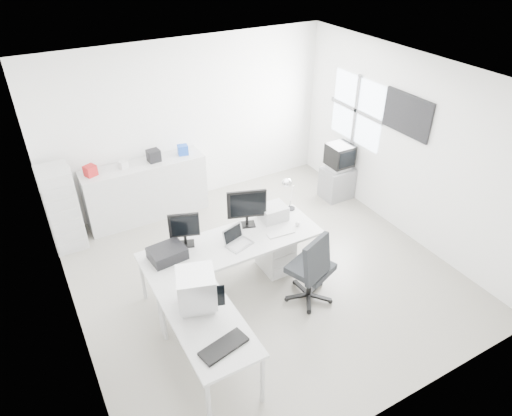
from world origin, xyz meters
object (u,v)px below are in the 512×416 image
office_chair (311,265)px  sideboard (146,190)px  main_desk (233,264)px  crt_tv (340,157)px  lcd_monitor_small (184,229)px  filing_cabinet (62,208)px  laptop (239,238)px  drawer_pedestal (275,251)px  tv_cabinet (337,183)px  side_desk (209,345)px  laser_printer (273,212)px  lcd_monitor_large (247,208)px  crt_monitor (196,289)px  inkjet_printer (167,253)px

office_chair → sideboard: bearing=91.3°
main_desk → crt_tv: crt_tv is taller
lcd_monitor_small → filing_cabinet: size_ratio=0.37×
lcd_monitor_small → sideboard: 2.08m
laptop → sideboard: bearing=84.8°
drawer_pedestal → lcd_monitor_small: lcd_monitor_small is taller
crt_tv → drawer_pedestal: bearing=-149.7°
lcd_monitor_small → crt_tv: lcd_monitor_small is taller
main_desk → drawer_pedestal: 0.71m
office_chair → laptop: bearing=118.8°
sideboard → drawer_pedestal: bearing=-62.3°
tv_cabinet → side_desk: bearing=-146.9°
tv_cabinet → laptop: bearing=-153.5°
laser_printer → crt_tv: crt_tv is taller
lcd_monitor_small → lcd_monitor_large: lcd_monitor_large is taller
drawer_pedestal → crt_tv: size_ratio=1.20×
main_desk → lcd_monitor_small: bearing=155.6°
lcd_monitor_small → filing_cabinet: bearing=143.6°
lcd_monitor_small → filing_cabinet: filing_cabinet is taller
lcd_monitor_small → crt_tv: bearing=36.3°
laptop → laser_printer: size_ratio=0.96×
drawer_pedestal → tv_cabinet: (2.00, 1.17, -0.01)m
laptop → crt_tv: size_ratio=0.69×
laptop → laser_printer: laptop is taller
main_desk → office_chair: 1.06m
crt_monitor → laptop: bearing=57.3°
lcd_monitor_large → lcd_monitor_small: bearing=-161.1°
crt_tv → crt_monitor: bearing=-149.8°
inkjet_printer → lcd_monitor_small: size_ratio=0.88×
inkjet_printer → lcd_monitor_small: lcd_monitor_small is taller
laser_printer → office_chair: size_ratio=0.32×
drawer_pedestal → inkjet_printer: bearing=178.2°
main_desk → drawer_pedestal: main_desk is taller
lcd_monitor_small → sideboard: lcd_monitor_small is taller
crt_tv → sideboard: (-3.17, 1.05, -0.30)m
laptop → filing_cabinet: (-1.85, 2.21, -0.20)m
lcd_monitor_large → laser_printer: bearing=14.6°
laptop → laser_printer: 0.77m
inkjet_printer → tv_cabinet: inkjet_printer is taller
side_desk → lcd_monitor_large: (1.20, 1.35, 0.65)m
laser_printer → crt_tv: (1.95, 1.00, -0.06)m
lcd_monitor_large → office_chair: 1.14m
lcd_monitor_small → office_chair: 1.68m
crt_tv → laser_printer: bearing=-152.9°
lcd_monitor_large → tv_cabinet: size_ratio=0.97×
crt_monitor → tv_cabinet: 4.17m
laptop → crt_monitor: size_ratio=0.67×
laptop → office_chair: size_ratio=0.30×
side_desk → lcd_monitor_small: (0.30, 1.35, 0.62)m
lcd_monitor_large → sideboard: 2.24m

